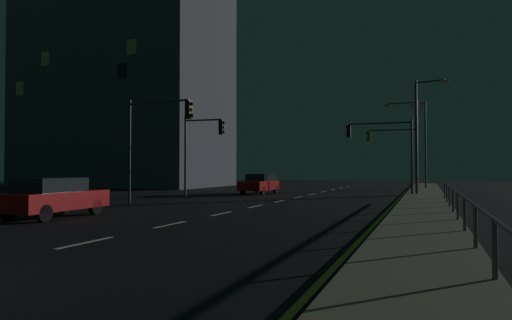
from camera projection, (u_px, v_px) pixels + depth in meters
The scene contains 15 objects.
ground_plane at pixel (258, 206), 22.96m from camera, with size 112.00×112.00×0.00m, color black.
sidewalk_right at pixel (424, 209), 20.02m from camera, with size 2.58×77.00×0.14m, color gray.
lane_markings_center at pixel (279, 201), 26.22m from camera, with size 0.14×50.00×0.01m.
lane_edge_line at pixel (396, 202), 25.24m from camera, with size 0.14×53.00×0.01m.
car at pixel (54, 197), 17.29m from camera, with size 2.06×4.49×1.57m.
car_oncoming at pixel (260, 183), 34.19m from camera, with size 1.95×4.45×1.57m.
traffic_light_overhead_east at pixel (395, 145), 40.82m from camera, with size 4.57×0.64×5.70m.
traffic_light_far_center at pixel (202, 141), 29.39m from camera, with size 2.93×0.46×5.46m.
traffic_light_near_right at pixel (382, 141), 32.91m from camera, with size 4.89×0.36×5.49m.
traffic_light_mid_left at pixel (155, 129), 23.62m from camera, with size 4.25×0.52×5.77m.
street_lamp_median at pixel (423, 137), 43.30m from camera, with size 1.66×1.34×8.46m.
street_lamp_corner at pixel (411, 136), 33.38m from camera, with size 2.52×0.42×7.01m.
street_lamp_across_street at pixel (421, 126), 31.83m from camera, with size 2.31×0.73×8.26m.
barrier_fence at pixel (461, 201), 13.97m from camera, with size 0.09×26.94×0.98m.
building_distant at pixel (125, 78), 51.17m from camera, with size 22.56×13.13×25.19m.
Camera 1 is at (8.23, -3.98, 1.89)m, focal length 30.80 mm.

